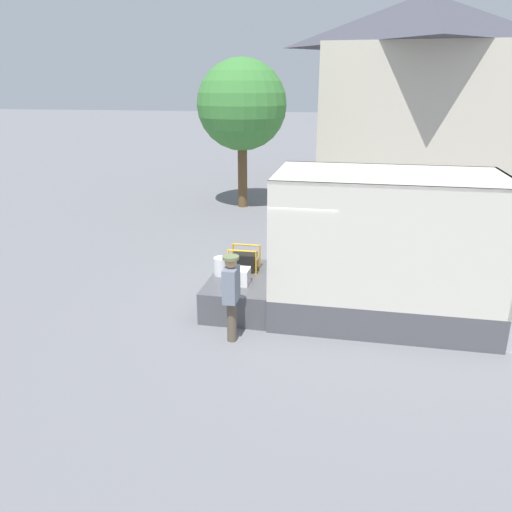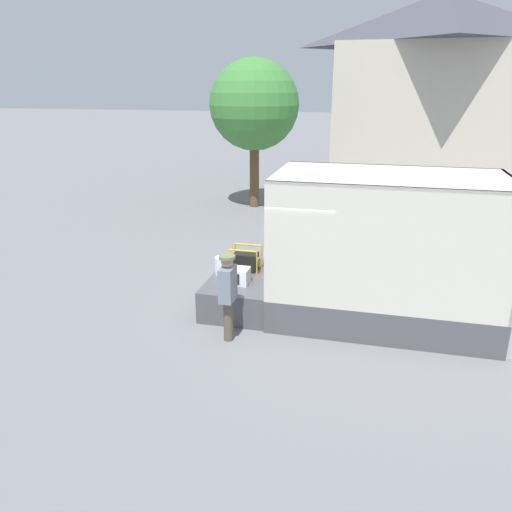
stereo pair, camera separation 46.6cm
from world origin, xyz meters
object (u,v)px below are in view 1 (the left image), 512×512
(microwave, at_px, (237,276))
(orange_bucket, at_px, (221,266))
(street_tree, at_px, (242,105))
(portable_generator, at_px, (245,261))
(box_truck, at_px, (469,276))
(worker_person, at_px, (231,290))

(microwave, relative_size, orange_bucket, 1.32)
(street_tree, bearing_deg, portable_generator, -76.95)
(microwave, height_order, portable_generator, portable_generator)
(street_tree, bearing_deg, orange_bucket, -80.22)
(microwave, bearing_deg, box_truck, 5.33)
(orange_bucket, relative_size, street_tree, 0.07)
(microwave, bearing_deg, street_tree, 101.99)
(box_truck, bearing_deg, street_tree, 126.08)
(orange_bucket, bearing_deg, box_truck, 0.04)
(orange_bucket, relative_size, worker_person, 0.23)
(microwave, distance_m, orange_bucket, 0.62)
(box_truck, relative_size, microwave, 12.01)
(box_truck, height_order, microwave, box_truck)
(box_truck, relative_size, orange_bucket, 15.83)
(worker_person, bearing_deg, orange_bucket, 111.32)
(box_truck, bearing_deg, worker_person, -159.66)
(box_truck, xyz_separation_m, street_tree, (-6.58, 9.04, 2.82))
(worker_person, bearing_deg, microwave, 98.66)
(microwave, height_order, orange_bucket, orange_bucket)
(portable_generator, height_order, street_tree, street_tree)
(box_truck, xyz_separation_m, microwave, (-4.57, -0.43, -0.18))
(microwave, xyz_separation_m, portable_generator, (-0.00, 0.80, 0.04))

